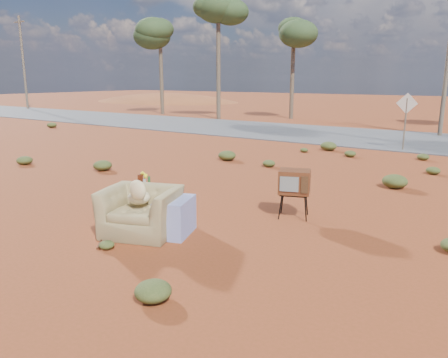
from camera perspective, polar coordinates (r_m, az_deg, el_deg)
The scene contains 13 objects.
ground at distance 8.10m, azimuth -7.45°, elevation -6.77°, with size 140.00×140.00×0.00m, color maroon.
highway at distance 21.47m, azimuth 20.07°, elevation 5.00°, with size 140.00×7.00×0.04m, color #565659.
dirt_mound at distance 53.04m, azimuth -7.61°, elevation 9.98°, with size 26.00×18.00×2.00m, color #9D4F26.
armchair at distance 7.88m, azimuth -10.02°, elevation -3.45°, with size 1.65×1.39×1.12m.
tv_unit at distance 8.73m, azimuth 9.19°, elevation -0.45°, with size 0.73×0.66×0.97m.
side_table at distance 8.75m, azimuth -10.51°, elevation -0.92°, with size 0.51×0.51×0.90m.
rusty_bar at distance 8.18m, azimuth -15.27°, elevation -6.81°, with size 0.04×0.04×1.50m, color #4C2814.
road_sign at distance 18.08m, azimuth 22.70°, elevation 8.15°, with size 0.78×0.06×2.19m.
eucalyptus_far_left at distance 34.68m, azimuth -8.36°, elevation 18.22°, with size 3.20×3.20×7.10m.
eucalyptus_left at distance 30.31m, azimuth -0.76°, elevation 20.98°, with size 3.20×3.20×8.10m.
eucalyptus_near_left at distance 30.74m, azimuth 9.09°, elevation 17.96°, with size 3.20×3.20×6.60m.
utility_pole_west at distance 43.76m, azimuth -24.75°, elevation 13.74°, with size 1.40×0.20×8.00m.
scrub_patch at distance 11.98m, azimuth 3.53°, elevation 0.52°, with size 17.49×8.07×0.33m.
Camera 1 is at (5.09, -5.68, 2.73)m, focal length 35.00 mm.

